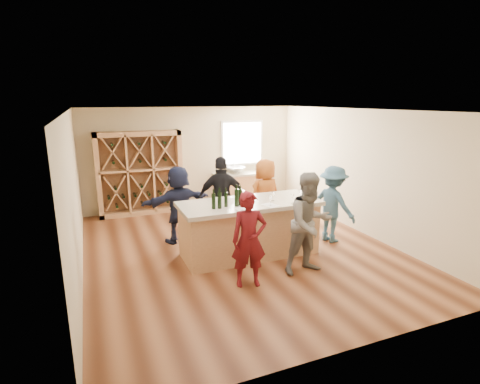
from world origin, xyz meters
name	(u,v)px	position (x,y,z in m)	size (l,w,h in m)	color
floor	(239,251)	(0.00, 0.00, -0.05)	(6.00, 7.00, 0.10)	brown
ceiling	(239,107)	(0.00, 0.00, 2.85)	(6.00, 7.00, 0.10)	white
wall_back	(192,157)	(0.00, 3.55, 1.40)	(6.00, 0.10, 2.80)	#C9B892
wall_front	(357,246)	(0.00, -3.55, 1.40)	(6.00, 0.10, 2.80)	#C9B892
wall_left	(71,197)	(-3.05, 0.00, 1.40)	(0.10, 7.00, 2.80)	#C9B892
wall_right	(363,172)	(3.05, 0.00, 1.40)	(0.10, 7.00, 2.80)	#C9B892
window_frame	(242,143)	(1.50, 3.47, 1.75)	(1.30, 0.06, 1.30)	white
window_pane	(243,143)	(1.50, 3.44, 1.75)	(1.18, 0.01, 1.18)	white
wine_rack	(140,173)	(-1.50, 3.27, 1.10)	(2.20, 0.45, 2.20)	tan
back_counter_base	(242,189)	(1.40, 3.20, 0.43)	(1.60, 0.58, 0.86)	tan
back_counter_top	(242,174)	(1.40, 3.20, 0.89)	(1.70, 0.62, 0.06)	#BEB49C
sink	(236,170)	(1.20, 3.20, 1.01)	(0.54, 0.54, 0.19)	silver
faucet	(234,167)	(1.20, 3.38, 1.07)	(0.02, 0.02, 0.30)	silver
tasting_counter_base	(249,230)	(0.08, -0.32, 0.50)	(2.60, 1.00, 1.00)	tan
tasting_counter_top	(249,204)	(0.08, -0.32, 1.04)	(2.72, 1.12, 0.08)	#BEB49C
wine_bottle_a	(214,201)	(-0.71, -0.52, 1.22)	(0.07, 0.07, 0.29)	black
wine_bottle_b	(220,200)	(-0.60, -0.53, 1.23)	(0.07, 0.07, 0.30)	black
wine_bottle_c	(226,199)	(-0.45, -0.47, 1.22)	(0.07, 0.07, 0.27)	black
wine_bottle_d	(237,198)	(-0.26, -0.52, 1.24)	(0.08, 0.08, 0.33)	black
wine_bottle_e	(240,197)	(-0.17, -0.46, 1.23)	(0.07, 0.07, 0.30)	black
wine_glass_a	(242,205)	(-0.26, -0.81, 1.18)	(0.07, 0.07, 0.19)	white
wine_glass_b	(271,201)	(0.33, -0.74, 1.18)	(0.08, 0.08, 0.20)	white
wine_glass_c	(292,199)	(0.77, -0.77, 1.18)	(0.07, 0.07, 0.19)	white
wine_glass_d	(273,197)	(0.54, -0.44, 1.16)	(0.06, 0.06, 0.16)	white
wine_glass_e	(300,194)	(1.08, -0.53, 1.18)	(0.07, 0.07, 0.19)	white
tasting_menu_a	(242,209)	(-0.24, -0.76, 1.08)	(0.21, 0.29, 0.00)	white
tasting_menu_b	(271,205)	(0.35, -0.70, 1.08)	(0.23, 0.31, 0.00)	white
tasting_menu_c	(300,202)	(0.97, -0.72, 1.08)	(0.20, 0.27, 0.00)	white
person_near_left	(249,240)	(-0.43, -1.49, 0.79)	(0.58, 0.42, 1.59)	#590F14
person_near_right	(310,224)	(0.74, -1.44, 0.90)	(0.88, 0.48, 1.81)	slate
person_server	(333,204)	(2.02, -0.34, 0.83)	(1.07, 0.50, 1.65)	#335972
person_far_mid	(222,198)	(-0.11, 0.72, 0.91)	(1.07, 0.55, 1.82)	black
person_far_right	(265,196)	(0.96, 0.78, 0.85)	(0.83, 0.54, 1.70)	#994C19
person_far_left	(179,204)	(-1.02, 0.89, 0.83)	(1.54, 0.55, 1.66)	#191E38
wine_glass_f	(243,195)	(0.03, -0.12, 1.17)	(0.07, 0.07, 0.18)	white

